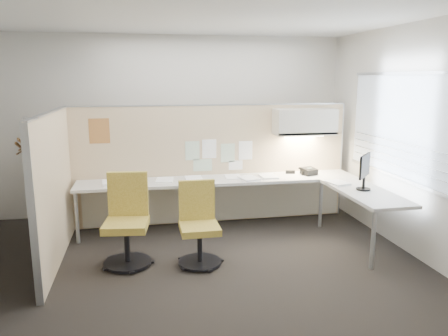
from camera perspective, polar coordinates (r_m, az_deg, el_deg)
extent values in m
cube|color=black|center=(5.20, -4.64, -12.77)|extent=(5.50, 4.50, 0.01)
cube|color=white|center=(4.78, -5.23, 19.59)|extent=(5.50, 4.50, 0.01)
cube|color=beige|center=(7.02, -6.90, 5.50)|extent=(5.50, 0.02, 2.80)
cube|color=beige|center=(2.61, 0.40, -4.81)|extent=(5.50, 0.02, 2.80)
cube|color=beige|center=(5.77, 23.43, 3.31)|extent=(0.02, 4.50, 2.80)
cube|color=#A4B0BF|center=(5.73, 23.35, 4.79)|extent=(0.01, 2.80, 1.30)
cube|color=#D0B590|center=(6.52, -1.54, 0.45)|extent=(4.10, 0.06, 1.75)
cube|color=#D0B590|center=(5.45, -21.29, -2.59)|extent=(0.06, 2.20, 1.75)
cube|color=beige|center=(6.24, -0.58, -1.60)|extent=(4.00, 0.60, 0.04)
cube|color=beige|center=(5.86, 17.95, -3.07)|extent=(0.60, 1.47, 0.04)
cube|color=beige|center=(6.59, -1.00, -4.16)|extent=(3.90, 0.02, 0.64)
cylinder|color=#A5A8AA|center=(6.06, -18.67, -6.21)|extent=(0.05, 0.05, 0.69)
cylinder|color=#A5A8AA|center=(5.28, 18.89, -8.91)|extent=(0.05, 0.05, 0.69)
cylinder|color=#A5A8AA|center=(6.52, 12.51, -4.62)|extent=(0.05, 0.05, 0.69)
cube|color=beige|center=(6.58, 10.47, 5.96)|extent=(0.90, 0.36, 0.38)
cube|color=#FFEABF|center=(6.61, 10.41, 4.14)|extent=(0.60, 0.06, 0.02)
cube|color=#8CBF8C|center=(6.40, -4.15, 2.26)|extent=(0.21, 0.00, 0.28)
cube|color=white|center=(6.43, -1.94, 2.51)|extent=(0.21, 0.00, 0.28)
cube|color=#8CBF8C|center=(6.49, 0.50, 1.98)|extent=(0.21, 0.00, 0.28)
cube|color=white|center=(6.55, 2.82, 2.31)|extent=(0.21, 0.00, 0.28)
cube|color=#8CBF8C|center=(6.46, -2.80, 0.38)|extent=(0.28, 0.00, 0.18)
cube|color=white|center=(6.55, 1.53, 0.38)|extent=(0.21, 0.00, 0.14)
cube|color=orange|center=(6.34, -15.98, 4.67)|extent=(0.28, 0.00, 0.35)
cylinder|color=black|center=(5.33, -12.45, -11.95)|extent=(0.55, 0.55, 0.03)
cylinder|color=black|center=(5.25, -12.55, -9.81)|extent=(0.06, 0.06, 0.43)
cube|color=gold|center=(5.17, -12.67, -7.28)|extent=(0.55, 0.55, 0.09)
cube|color=gold|center=(5.30, -12.43, -3.30)|extent=(0.47, 0.12, 0.53)
cylinder|color=black|center=(5.24, -3.16, -12.16)|extent=(0.50, 0.50, 0.03)
cylinder|color=black|center=(5.16, -3.18, -10.19)|extent=(0.06, 0.06, 0.39)
cube|color=gold|center=(5.08, -3.21, -7.87)|extent=(0.45, 0.45, 0.08)
cube|color=gold|center=(5.20, -3.58, -4.18)|extent=(0.43, 0.06, 0.48)
cylinder|color=black|center=(5.89, 17.73, -2.63)|extent=(0.18, 0.18, 0.02)
cylinder|color=black|center=(5.87, 17.78, -1.90)|extent=(0.04, 0.04, 0.16)
cube|color=black|center=(5.83, 17.92, 0.29)|extent=(0.31, 0.34, 0.29)
cube|color=black|center=(5.83, 17.92, 0.29)|extent=(0.27, 0.30, 0.26)
cube|color=black|center=(6.61, 11.05, -0.45)|extent=(0.25, 0.24, 0.12)
cylinder|color=black|center=(6.59, 10.27, -0.15)|extent=(0.09, 0.17, 0.04)
cube|color=black|center=(6.65, 8.65, -0.52)|extent=(0.15, 0.07, 0.05)
cube|color=black|center=(6.58, 10.51, -0.66)|extent=(0.11, 0.08, 0.06)
cube|color=silver|center=(4.51, -23.95, 6.00)|extent=(0.14, 0.02, 0.02)
cylinder|color=silver|center=(4.54, -24.72, 4.88)|extent=(0.02, 0.02, 0.14)
cube|color=#AD7F4C|center=(4.55, -24.58, 3.26)|extent=(0.02, 0.46, 0.12)
cube|color=#AD7F4C|center=(4.59, -24.82, 2.80)|extent=(0.02, 0.46, 0.12)
cube|color=gray|center=(4.64, -24.16, -4.90)|extent=(0.01, 0.07, 1.15)
cube|color=white|center=(6.15, -14.53, -1.85)|extent=(0.26, 0.32, 0.03)
cube|color=white|center=(6.18, -7.76, -1.57)|extent=(0.27, 0.33, 0.02)
cube|color=white|center=(6.14, -3.98, -1.46)|extent=(0.23, 0.30, 0.04)
cube|color=white|center=(6.33, 1.19, -1.17)|extent=(0.24, 0.31, 0.01)
cube|color=white|center=(6.38, 5.83, -1.09)|extent=(0.24, 0.31, 0.02)
cube|color=white|center=(6.15, 14.62, -1.88)|extent=(0.30, 0.35, 0.02)
cube|color=white|center=(6.20, 3.26, -1.38)|extent=(0.29, 0.35, 0.03)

